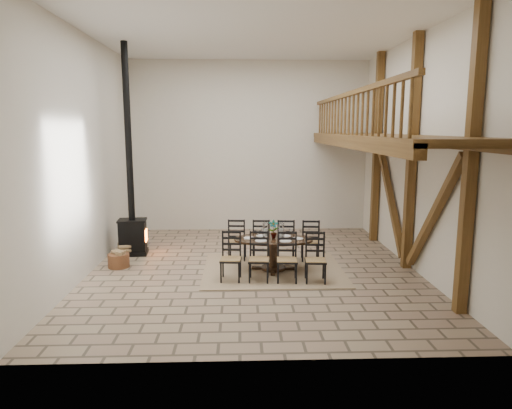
{
  "coord_description": "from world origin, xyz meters",
  "views": [
    {
      "loc": [
        -0.29,
        -9.62,
        3.05
      ],
      "look_at": [
        0.07,
        0.4,
        1.37
      ],
      "focal_mm": 32.0,
      "sensor_mm": 36.0,
      "label": 1
    }
  ],
  "objects_px": {
    "dining_table": "(273,254)",
    "log_stack": "(124,250)",
    "log_basket": "(119,260)",
    "wood_stove": "(132,209)"
  },
  "relations": [
    {
      "from": "dining_table",
      "to": "wood_stove",
      "type": "relative_size",
      "value": 0.45
    },
    {
      "from": "log_stack",
      "to": "log_basket",
      "type": "bearing_deg",
      "value": -83.58
    },
    {
      "from": "dining_table",
      "to": "log_stack",
      "type": "xyz_separation_m",
      "value": [
        -3.51,
        1.28,
        -0.21
      ]
    },
    {
      "from": "dining_table",
      "to": "log_stack",
      "type": "relative_size",
      "value": 4.88
    },
    {
      "from": "log_stack",
      "to": "dining_table",
      "type": "bearing_deg",
      "value": -19.96
    },
    {
      "from": "wood_stove",
      "to": "log_basket",
      "type": "distance_m",
      "value": 1.42
    },
    {
      "from": "dining_table",
      "to": "log_stack",
      "type": "bearing_deg",
      "value": 164.73
    },
    {
      "from": "dining_table",
      "to": "wood_stove",
      "type": "xyz_separation_m",
      "value": [
        -3.32,
        1.38,
        0.76
      ]
    },
    {
      "from": "dining_table",
      "to": "wood_stove",
      "type": "height_order",
      "value": "wood_stove"
    },
    {
      "from": "dining_table",
      "to": "log_basket",
      "type": "bearing_deg",
      "value": 179.05
    }
  ]
}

